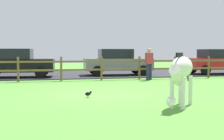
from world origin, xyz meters
TOP-DOWN VIEW (x-y plane):
  - ground_plane at (0.00, 0.00)m, footprint 60.00×60.00m
  - parking_asphalt at (0.00, 9.30)m, footprint 28.00×7.40m
  - paddock_fence at (-0.82, 5.00)m, footprint 20.47×0.11m
  - zebra at (1.68, -2.85)m, footprint 1.44×1.56m
  - crow_on_grass at (-0.39, -0.70)m, footprint 0.21×0.10m
  - parked_car_grey at (2.69, 7.48)m, footprint 4.08×2.05m
  - parked_car_red at (9.21, 7.01)m, footprint 4.05×1.98m
  - parked_car_black at (-3.10, 7.26)m, footprint 4.15×2.20m
  - visitor_near_fence at (3.60, 4.50)m, footprint 0.40×0.29m

SIDE VIEW (x-z plane):
  - ground_plane at x=0.00m, z-range 0.00..0.00m
  - parking_asphalt at x=0.00m, z-range 0.00..0.05m
  - crow_on_grass at x=-0.39m, z-range 0.02..0.23m
  - paddock_fence at x=-0.82m, z-range 0.09..1.29m
  - parked_car_grey at x=2.69m, z-range 0.06..1.62m
  - parked_car_red at x=9.21m, z-range 0.06..1.62m
  - parked_car_black at x=-3.10m, z-range 0.06..1.62m
  - visitor_near_fence at x=3.60m, z-range 0.09..1.73m
  - zebra at x=1.68m, z-range 0.22..1.63m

